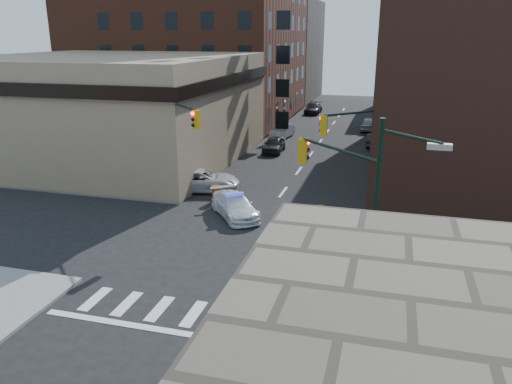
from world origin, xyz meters
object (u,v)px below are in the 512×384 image
Objects in this scene: parked_car_enear at (374,140)px; barricade_nw_a at (135,190)px; parked_car_wnear at (274,145)px; pedestrian_a at (133,180)px; pickup at (201,180)px; barrel_road at (320,213)px; barricade_se_a at (399,315)px; pedestrian_b at (141,184)px; barrel_bank at (217,194)px; police_car at (235,206)px; parked_car_wfar at (282,131)px.

parked_car_enear reaches higher than barricade_nw_a.
pedestrian_a is at bearing -114.24° from parked_car_wnear.
barrel_road is at bearing -128.12° from pickup.
parked_car_enear is at bearing 5.97° from barricade_se_a.
pedestrian_b is 1.83× the size of barrel_road.
police_car is at bearing -49.68° from barrel_bank.
barrel_bank is (0.38, -22.11, -0.18)m from parked_car_wfar.
parked_car_wnear is at bearing 28.42° from parked_car_enear.
pedestrian_b reaches higher than police_car.
barrel_bank reaches higher than barricade_se_a.
barrel_bank is (5.13, 0.81, -0.49)m from pedestrian_b.
pickup is 9.92m from barrel_road.
pickup is 5.03× the size of barrel_bank.
barricade_nw_a is at bearing -171.78° from barrel_bank.
parked_car_wnear reaches higher than barricade_nw_a.
pedestrian_b is (-7.18, 1.61, 0.35)m from police_car.
parked_car_wfar is 3.77× the size of barricade_nw_a.
parked_car_enear is 3.98× the size of barrel_road.
pedestrian_a is 1.58× the size of barricade_nw_a.
police_car is at bearing 71.76° from parked_car_enear.
parked_car_wfar is at bearing 107.71° from barrel_road.
barricade_se_a is 21.01m from barricade_nw_a.
pedestrian_a is 6.08m from barrel_bank.
parked_car_wfar reaches higher than barrel_bank.
pedestrian_a is at bearing -178.15° from barrel_bank.
pedestrian_b reaches higher than pickup.
parked_car_wnear is at bearing 24.16° from barricade_se_a.
parked_car_wfar is 2.50× the size of pedestrian_b.
pickup is at bearing 45.06° from barricade_se_a.
pedestrian_a is (-4.17, -2.21, 0.31)m from pickup.
parked_car_wfar reaches higher than barrel_road.
parked_car_wfar reaches higher than parked_car_enear.
police_car is at bearing -86.30° from parked_car_wnear.
pedestrian_b is at bearing -110.56° from parked_car_wnear.
police_car is 17.82m from parked_car_wnear.
barrel_road is (7.64, -23.93, -0.25)m from parked_car_wfar.
parked_car_enear is 32.90m from barricade_se_a.
pickup is (-3.95, 4.43, 0.08)m from police_car.
barrel_road is at bearing -31.16° from police_car.
police_car reaches higher than barricade_nw_a.
barrel_bank is 0.90× the size of barricade_se_a.
police_car is 2.55× the size of pedestrian_a.
police_car is 8.42m from pedestrian_a.
barricade_nw_a is (-3.74, -2.82, -0.18)m from pickup.
parked_car_wfar is (-2.44, 24.53, 0.04)m from police_car.
police_car is 4.03× the size of barricade_nw_a.
parked_car_enear is at bearing 65.22° from barrel_bank.
barricade_se_a is at bearing -22.92° from barricade_nw_a.
parked_car_enear is (9.05, 4.98, -0.09)m from parked_car_wnear.
barrel_bank reaches higher than barricade_nw_a.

